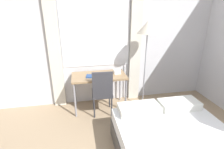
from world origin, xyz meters
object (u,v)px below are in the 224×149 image
Objects in this scene: desk_chair at (102,91)px; desk at (99,78)px; standing_lamp at (147,33)px; telephone at (117,71)px; book at (92,76)px.

desk is at bearing 98.79° from desk_chair.
standing_lamp reaches higher than desk.
desk is 1.14× the size of desk_chair.
desk_chair is 6.19× the size of telephone.
book is at bearing 133.14° from desk_chair.
book is (-0.52, -0.10, -0.03)m from telephone.
desk is 0.40m from telephone.
standing_lamp is 11.74× the size of telephone.
desk is at bearing 24.98° from book.
desk is 0.60× the size of standing_lamp.
desk is 0.31m from desk_chair.
telephone is at bearing 166.89° from standing_lamp.
desk is at bearing 174.12° from standing_lamp.
desk_chair reaches higher than book.
book is at bearing -169.37° from telephone.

